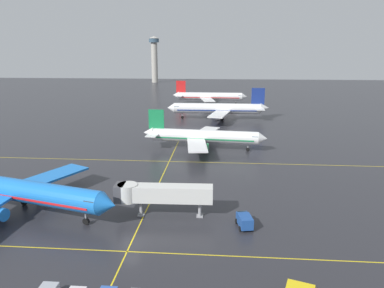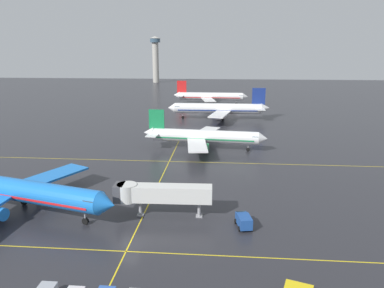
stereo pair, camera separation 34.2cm
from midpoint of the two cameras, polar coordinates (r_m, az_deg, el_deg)
name	(u,v)px [view 1 (the left image)]	position (r m, az deg, el deg)	size (l,w,h in m)	color
ground_plane	(131,244)	(55.09, -9.86, -15.30)	(600.00, 600.00, 0.00)	#28282D
airliner_front_gate	(17,190)	(69.01, -26.02, -6.58)	(37.68, 32.09, 11.87)	blue
airliner_second_row	(203,136)	(101.18, 1.65, 1.22)	(35.22, 30.23, 10.94)	white
airliner_third_row	(218,109)	(145.64, 4.10, 5.59)	(40.62, 35.18, 12.67)	white
airliner_far_left_stand	(209,96)	(186.11, 2.67, 7.52)	(37.93, 32.84, 11.83)	white
taxiway_markings	(154,194)	(71.74, -6.13, -7.78)	(125.93, 92.39, 0.01)	yellow
service_truck_catering	(244,220)	(58.93, 8.10, -11.82)	(2.79, 4.39, 2.10)	#1E4793
jet_bridge	(156,193)	(61.15, -5.83, -7.76)	(16.41, 3.44, 5.58)	silver
control_tower	(154,56)	(312.83, -6.00, 13.66)	(8.82, 8.82, 37.83)	#ADA89E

